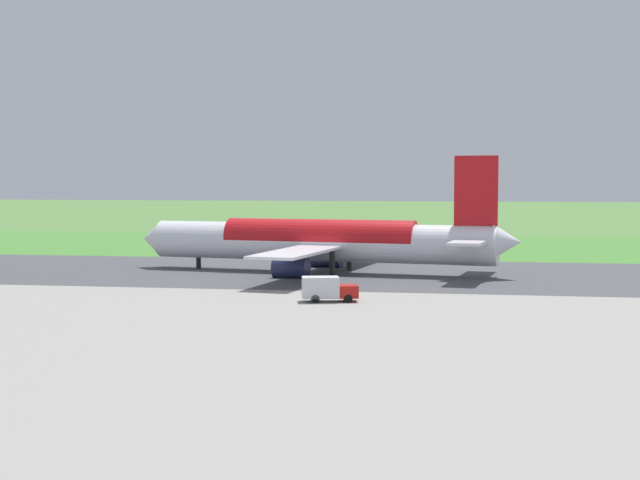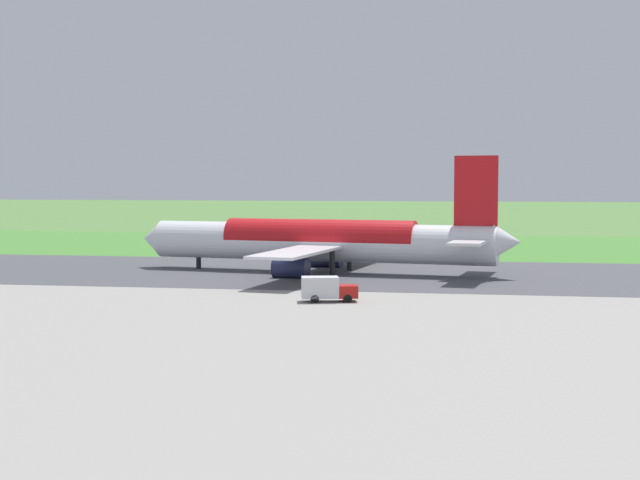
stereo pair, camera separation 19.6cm
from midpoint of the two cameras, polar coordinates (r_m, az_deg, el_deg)
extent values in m
plane|color=#547F3D|center=(124.13, 3.99, -2.12)|extent=(800.00, 800.00, 0.00)
cube|color=#47474C|center=(124.13, 3.99, -2.10)|extent=(600.00, 40.91, 0.06)
cube|color=gray|center=(50.90, -4.52, -10.78)|extent=(440.00, 110.00, 0.05)
cube|color=#478534|center=(170.28, 5.53, -0.51)|extent=(600.00, 80.00, 0.04)
cylinder|color=white|center=(124.91, 0.05, -0.14)|extent=(48.24, 12.32, 5.20)
cone|color=white|center=(135.05, -10.29, 0.10)|extent=(3.71, 5.33, 4.94)
cone|color=white|center=(119.44, 11.61, -0.11)|extent=(4.12, 4.89, 4.42)
cube|color=red|center=(119.72, 9.71, 3.04)|extent=(5.61, 1.33, 9.00)
cube|color=white|center=(114.54, 9.26, -0.15)|extent=(5.30, 9.50, 0.36)
cube|color=white|center=(125.40, 10.05, 0.19)|extent=(5.30, 9.50, 0.36)
cube|color=white|center=(114.24, -1.20, -0.71)|extent=(9.22, 22.65, 0.35)
cube|color=white|center=(135.13, 1.90, -0.01)|extent=(9.22, 22.65, 0.35)
cylinder|color=#23284C|center=(118.58, -1.78, -1.75)|extent=(4.87, 3.44, 2.80)
cylinder|color=#23284C|center=(132.71, 0.44, -1.15)|extent=(4.87, 3.44, 2.80)
cylinder|color=black|center=(131.93, -7.50, -1.04)|extent=(0.70, 0.70, 3.42)
cylinder|color=black|center=(120.40, 0.81, -1.48)|extent=(0.70, 0.70, 3.42)
cylinder|color=black|center=(128.03, 1.88, -1.16)|extent=(0.70, 0.70, 3.42)
cylinder|color=red|center=(124.88, 0.05, 0.10)|extent=(26.88, 9.12, 5.23)
cube|color=#B21914|center=(95.91, 1.73, -3.21)|extent=(2.65, 2.65, 1.30)
cube|color=silver|center=(95.62, 0.06, -2.95)|extent=(4.23, 3.13, 2.20)
cylinder|color=black|center=(96.98, 1.67, -3.51)|extent=(0.95, 0.50, 0.90)
cylinder|color=black|center=(95.00, 1.79, -3.67)|extent=(0.95, 0.50, 0.90)
cylinder|color=black|center=(96.71, -0.34, -3.53)|extent=(0.95, 0.50, 0.90)
cylinder|color=black|center=(94.73, -0.26, -3.69)|extent=(0.95, 0.50, 0.90)
cylinder|color=slate|center=(168.57, -0.54, -0.15)|extent=(0.10, 0.10, 2.30)
cube|color=red|center=(168.49, -0.54, 0.34)|extent=(0.60, 0.04, 0.60)
cone|color=orange|center=(174.16, -2.01, -0.31)|extent=(0.40, 0.40, 0.55)
camera|label=1|loc=(0.10, -89.95, 0.00)|focal=51.55mm
camera|label=2|loc=(0.10, 90.05, 0.00)|focal=51.55mm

